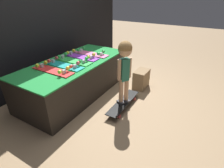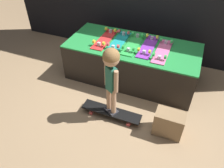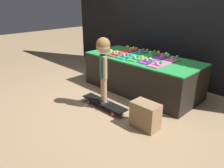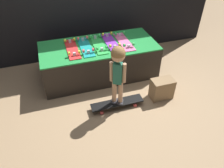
% 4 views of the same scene
% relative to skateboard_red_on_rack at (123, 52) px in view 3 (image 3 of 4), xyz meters
% --- Properties ---
extents(ground_plane, '(16.00, 16.00, 0.00)m').
position_rel_skateboard_red_on_rack_xyz_m(ground_plane, '(0.44, -0.57, -0.60)').
color(ground_plane, '#9E7F5B').
extents(back_wall, '(5.10, 0.10, 2.69)m').
position_rel_skateboard_red_on_rack_xyz_m(back_wall, '(0.44, 0.80, 0.74)').
color(back_wall, black).
rests_on(back_wall, ground_plane).
extents(display_rack, '(1.94, 0.87, 0.59)m').
position_rel_skateboard_red_on_rack_xyz_m(display_rack, '(0.44, 0.01, -0.31)').
color(display_rack, black).
rests_on(display_rack, ground_plane).
extents(skateboard_red_on_rack, '(0.18, 0.67, 0.09)m').
position_rel_skateboard_red_on_rack_xyz_m(skateboard_red_on_rack, '(0.00, 0.00, 0.00)').
color(skateboard_red_on_rack, red).
rests_on(skateboard_red_on_rack, display_rack).
extents(skateboard_teal_on_rack, '(0.18, 0.67, 0.09)m').
position_rel_skateboard_red_on_rack_xyz_m(skateboard_teal_on_rack, '(0.22, 0.00, 0.00)').
color(skateboard_teal_on_rack, teal).
rests_on(skateboard_teal_on_rack, display_rack).
extents(skateboard_green_on_rack, '(0.18, 0.67, 0.09)m').
position_rel_skateboard_red_on_rack_xyz_m(skateboard_green_on_rack, '(0.44, 0.02, 0.00)').
color(skateboard_green_on_rack, green).
rests_on(skateboard_green_on_rack, display_rack).
extents(skateboard_purple_on_rack, '(0.18, 0.67, 0.09)m').
position_rel_skateboard_red_on_rack_xyz_m(skateboard_purple_on_rack, '(0.66, 0.03, 0.00)').
color(skateboard_purple_on_rack, purple).
rests_on(skateboard_purple_on_rack, display_rack).
extents(skateboard_pink_on_rack, '(0.18, 0.67, 0.09)m').
position_rel_skateboard_red_on_rack_xyz_m(skateboard_pink_on_rack, '(0.88, -0.02, 0.00)').
color(skateboard_pink_on_rack, pink).
rests_on(skateboard_pink_on_rack, display_rack).
extents(skateboard_on_floor, '(0.79, 0.18, 0.09)m').
position_rel_skateboard_red_on_rack_xyz_m(skateboard_on_floor, '(0.47, -0.90, -0.53)').
color(skateboard_on_floor, black).
rests_on(skateboard_on_floor, ground_plane).
extents(child, '(0.21, 0.19, 0.94)m').
position_rel_skateboard_red_on_rack_xyz_m(child, '(0.47, -0.90, 0.14)').
color(child, '#2D2D33').
rests_on(child, skateboard_on_floor).
extents(storage_box, '(0.34, 0.21, 0.33)m').
position_rel_skateboard_red_on_rack_xyz_m(storage_box, '(1.20, -0.89, -0.44)').
color(storage_box, '#8E704C').
rests_on(storage_box, ground_plane).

